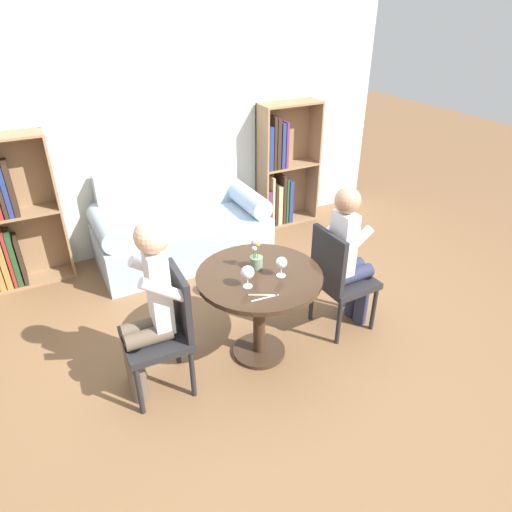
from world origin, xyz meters
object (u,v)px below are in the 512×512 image
object	(u,v)px
chair_right	(338,276)
person_right	(349,256)
bookshelf_left	(7,215)
flower_vase	(256,258)
bookshelf_right	(281,171)
wine_glass_left	(248,273)
person_left	(149,306)
wine_glass_right	(281,263)
chair_left	(165,328)
couch	(181,230)

from	to	relation	value
chair_right	person_right	distance (m)	0.18
bookshelf_left	person_right	world-z (taller)	bookshelf_left
bookshelf_left	flower_vase	world-z (taller)	bookshelf_left
chair_right	flower_vase	bearing A→B (deg)	80.10
bookshelf_right	wine_glass_left	size ratio (longest dim) A/B	8.95
bookshelf_right	flower_vase	distance (m)	2.28
person_left	person_right	distance (m)	1.57
wine_glass_right	chair_right	bearing A→B (deg)	7.78
person_left	person_right	size ratio (longest dim) A/B	1.05
chair_left	person_left	world-z (taller)	person_left
bookshelf_right	wine_glass_left	distance (m)	2.52
bookshelf_right	chair_right	size ratio (longest dim) A/B	1.55
bookshelf_right	person_left	world-z (taller)	bookshelf_right
bookshelf_left	wine_glass_right	world-z (taller)	bookshelf_left
wine_glass_left	wine_glass_right	size ratio (longest dim) A/B	1.07
bookshelf_right	person_left	distance (m)	2.86
chair_right	wine_glass_left	size ratio (longest dim) A/B	5.77
person_right	flower_vase	distance (m)	0.79
bookshelf_left	wine_glass_left	xyz separation A→B (m)	(1.37, -2.04, 0.13)
couch	bookshelf_left	size ratio (longest dim) A/B	1.21
bookshelf_right	person_left	bearing A→B (deg)	-137.54
bookshelf_right	person_right	xyz separation A→B (m)	(-0.54, -1.95, 0.01)
wine_glass_right	bookshelf_left	bearing A→B (deg)	128.71
chair_left	flower_vase	size ratio (longest dim) A/B	3.99
wine_glass_right	flower_vase	bearing A→B (deg)	120.30
person_left	flower_vase	bearing A→B (deg)	97.22
couch	chair_left	bearing A→B (deg)	-112.63
couch	flower_vase	size ratio (longest dim) A/B	7.49
wine_glass_right	flower_vase	world-z (taller)	flower_vase
couch	wine_glass_right	bearing A→B (deg)	-86.05
wine_glass_left	flower_vase	world-z (taller)	flower_vase
flower_vase	wine_glass_right	bearing A→B (deg)	-59.70
bookshelf_left	bookshelf_right	size ratio (longest dim) A/B	1.00
flower_vase	wine_glass_left	bearing A→B (deg)	-131.07
bookshelf_right	person_right	bearing A→B (deg)	-105.41
chair_left	bookshelf_right	bearing A→B (deg)	136.12
person_left	flower_vase	xyz separation A→B (m)	(0.80, 0.07, 0.10)
person_right	wine_glass_left	distance (m)	0.95
bookshelf_left	couch	bearing A→B (deg)	-9.86
couch	person_right	world-z (taller)	person_right
bookshelf_right	wine_glass_right	size ratio (longest dim) A/B	9.58
wine_glass_right	flower_vase	xyz separation A→B (m)	(-0.10, 0.17, -0.02)
chair_right	person_left	xyz separation A→B (m)	(-1.48, 0.03, 0.20)
couch	chair_left	distance (m)	1.82
bookshelf_right	chair_left	bearing A→B (deg)	-136.28
person_right	wine_glass_left	world-z (taller)	person_right
person_left	wine_glass_right	distance (m)	0.92
chair_left	wine_glass_right	bearing A→B (deg)	85.35
bookshelf_right	chair_left	distance (m)	2.80
bookshelf_left	flower_vase	bearing A→B (deg)	-50.59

